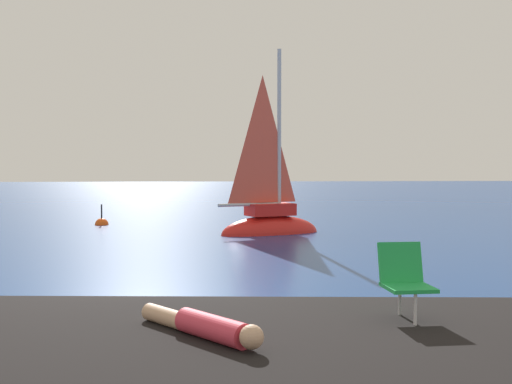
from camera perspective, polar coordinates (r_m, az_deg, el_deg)
ground_plane at (r=10.57m, az=-8.92°, el=-11.53°), size 160.00×160.00×0.00m
shore_ledge at (r=6.80m, az=-0.81°, el=-15.58°), size 8.50×4.26×0.89m
boulder_seaward at (r=8.40m, az=-9.51°, el=-15.25°), size 1.58×1.80×0.90m
boulder_inland at (r=8.91m, az=-6.48°, el=-14.19°), size 1.08×1.18×0.72m
sailboat_near at (r=24.05m, az=1.18°, el=-2.64°), size 4.03×2.64×7.28m
person_sunbather at (r=6.50m, az=-4.43°, el=-11.30°), size 1.19×1.47×0.25m
beach_chair at (r=7.38m, az=12.56°, el=-7.09°), size 0.51×0.62×0.80m
marker_buoy at (r=28.15m, az=-13.02°, el=-2.74°), size 0.56×0.56×1.13m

